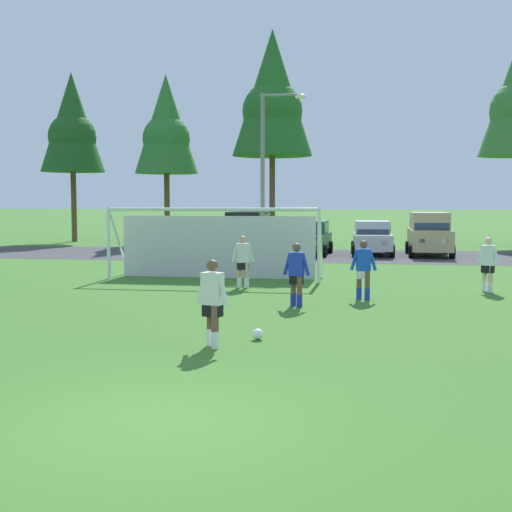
# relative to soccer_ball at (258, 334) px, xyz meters

# --- Properties ---
(ground_plane) EXTENTS (400.00, 400.00, 0.00)m
(ground_plane) POSITION_rel_soccer_ball_xyz_m (-0.51, 9.95, -0.11)
(ground_plane) COLOR #3D7028
(parking_lot_strip) EXTENTS (52.00, 8.40, 0.01)m
(parking_lot_strip) POSITION_rel_soccer_ball_xyz_m (-0.51, 20.52, -0.11)
(parking_lot_strip) COLOR #3D3D3F
(parking_lot_strip) RESTS_ON ground
(soccer_ball) EXTENTS (0.22, 0.22, 0.22)m
(soccer_ball) POSITION_rel_soccer_ball_xyz_m (0.00, 0.00, 0.00)
(soccer_ball) COLOR white
(soccer_ball) RESTS_ON ground
(soccer_goal) EXTENTS (7.44, 1.95, 2.57)m
(soccer_goal) POSITION_rel_soccer_ball_xyz_m (-3.08, 9.99, 1.18)
(soccer_goal) COLOR white
(soccer_goal) RESTS_ON ground
(player_striker_near) EXTENTS (0.64, 0.51, 1.64)m
(player_striker_near) POSITION_rel_soccer_ball_xyz_m (5.72, 7.88, 0.71)
(player_striker_near) COLOR beige
(player_striker_near) RESTS_ON ground
(player_midfield_center) EXTENTS (0.70, 0.38, 1.64)m
(player_midfield_center) POSITION_rel_soccer_ball_xyz_m (-0.73, -0.77, 0.71)
(player_midfield_center) COLOR brown
(player_midfield_center) RESTS_ON ground
(player_defender_far) EXTENTS (0.75, 0.31, 1.64)m
(player_defender_far) POSITION_rel_soccer_ball_xyz_m (2.04, 5.75, 0.71)
(player_defender_far) COLOR brown
(player_defender_far) RESTS_ON ground
(player_winger_left) EXTENTS (0.73, 0.36, 1.64)m
(player_winger_left) POSITION_rel_soccer_ball_xyz_m (0.33, 4.25, 0.71)
(player_winger_left) COLOR brown
(player_winger_left) RESTS_ON ground
(player_winger_right) EXTENTS (0.73, 0.39, 1.64)m
(player_winger_right) POSITION_rel_soccer_ball_xyz_m (-1.69, 7.65, 0.71)
(player_winger_right) COLOR tan
(player_winger_right) RESTS_ON ground
(parked_car_slot_far_left) EXTENTS (2.24, 4.65, 2.16)m
(parked_car_slot_far_left) POSITION_rel_soccer_ball_xyz_m (-3.98, 21.42, 1.00)
(parked_car_slot_far_left) COLOR black
(parked_car_slot_far_left) RESTS_ON ground
(parked_car_slot_left) EXTENTS (2.24, 4.31, 1.72)m
(parked_car_slot_left) POSITION_rel_soccer_ball_xyz_m (-0.66, 20.81, 0.77)
(parked_car_slot_left) COLOR #194C2D
(parked_car_slot_left) RESTS_ON ground
(parked_car_slot_center_left) EXTENTS (2.15, 4.26, 1.72)m
(parked_car_slot_center_left) POSITION_rel_soccer_ball_xyz_m (2.47, 21.18, 0.77)
(parked_car_slot_center_left) COLOR #B2B2BC
(parked_car_slot_center_left) RESTS_ON ground
(parked_car_slot_center) EXTENTS (2.16, 4.61, 2.16)m
(parked_car_slot_center) POSITION_rel_soccer_ball_xyz_m (5.28, 21.24, 1.00)
(parked_car_slot_center) COLOR tan
(parked_car_slot_center) RESTS_ON ground
(tree_left_edge) EXTENTS (4.21, 4.21, 11.24)m
(tree_left_edge) POSITION_rel_soccer_ball_xyz_m (-17.20, 29.32, 7.62)
(tree_left_edge) COLOR brown
(tree_left_edge) RESTS_ON ground
(tree_mid_left) EXTENTS (4.05, 4.05, 10.80)m
(tree_mid_left) POSITION_rel_soccer_ball_xyz_m (-10.53, 28.70, 7.31)
(tree_mid_left) COLOR brown
(tree_mid_left) RESTS_ON ground
(tree_center_back) EXTENTS (4.98, 4.98, 13.28)m
(tree_center_back) POSITION_rel_soccer_ball_xyz_m (-3.63, 28.48, 9.03)
(tree_center_back) COLOR brown
(tree_center_back) RESTS_ON ground
(street_lamp) EXTENTS (2.00, 0.32, 7.26)m
(street_lamp) POSITION_rel_soccer_ball_xyz_m (-2.06, 15.36, 3.66)
(street_lamp) COLOR slate
(street_lamp) RESTS_ON ground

